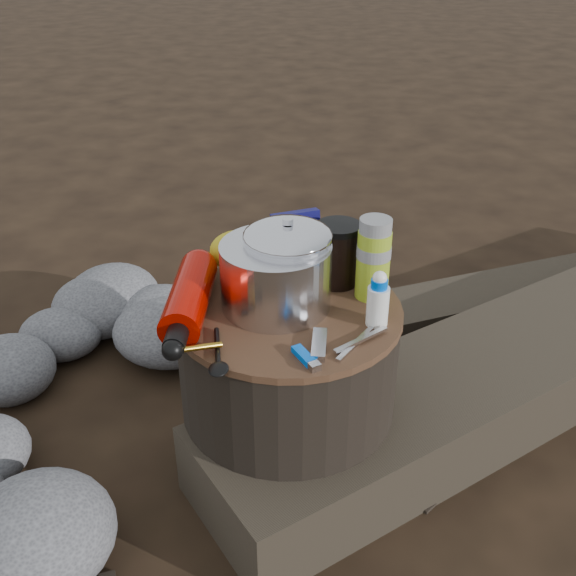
# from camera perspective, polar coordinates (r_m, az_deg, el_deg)

# --- Properties ---
(ground) EXTENTS (60.00, 60.00, 0.00)m
(ground) POSITION_cam_1_polar(r_m,az_deg,el_deg) (1.65, -0.00, -14.56)
(ground) COLOR black
(ground) RESTS_ON ground
(stump) EXTENTS (0.47, 0.47, 0.43)m
(stump) POSITION_cam_1_polar(r_m,az_deg,el_deg) (1.51, -0.00, -8.71)
(stump) COLOR black
(stump) RESTS_ON ground
(rock_ring) EXTENTS (0.49, 1.07, 0.21)m
(rock_ring) POSITION_cam_1_polar(r_m,az_deg,el_deg) (1.79, -17.17, -7.78)
(rock_ring) COLOR #56565B
(rock_ring) RESTS_ON ground
(log_main) EXTENTS (1.90, 1.57, 0.18)m
(log_main) POSITION_cam_1_polar(r_m,az_deg,el_deg) (2.00, 21.73, -4.76)
(log_main) COLOR #302920
(log_main) RESTS_ON ground
(log_small) EXTENTS (1.09, 0.64, 0.09)m
(log_small) POSITION_cam_1_polar(r_m,az_deg,el_deg) (2.22, 14.78, -1.33)
(log_small) COLOR #302920
(log_small) RESTS_ON ground
(foil_windscreen) EXTENTS (0.23, 0.23, 0.14)m
(foil_windscreen) POSITION_cam_1_polar(r_m,az_deg,el_deg) (1.36, -1.05, 1.04)
(foil_windscreen) COLOR silver
(foil_windscreen) RESTS_ON stump
(camping_pot) EXTENTS (0.18, 0.18, 0.18)m
(camping_pot) POSITION_cam_1_polar(r_m,az_deg,el_deg) (1.37, -0.02, 2.14)
(camping_pot) COLOR silver
(camping_pot) RESTS_ON stump
(fuel_bottle) EXTENTS (0.09, 0.34, 0.08)m
(fuel_bottle) POSITION_cam_1_polar(r_m,az_deg,el_deg) (1.36, -8.36, -0.78)
(fuel_bottle) COLOR #A90900
(fuel_bottle) RESTS_ON stump
(thermos) EXTENTS (0.07, 0.07, 0.17)m
(thermos) POSITION_cam_1_polar(r_m,az_deg,el_deg) (1.40, 7.25, 2.46)
(thermos) COLOR #96B323
(thermos) RESTS_ON stump
(travel_mug) EXTENTS (0.09, 0.09, 0.14)m
(travel_mug) POSITION_cam_1_polar(r_m,az_deg,el_deg) (1.45, 4.25, 2.86)
(travel_mug) COLOR black
(travel_mug) RESTS_ON stump
(stuff_sack) EXTENTS (0.14, 0.11, 0.09)m
(stuff_sack) POSITION_cam_1_polar(r_m,az_deg,el_deg) (1.51, -4.10, 3.11)
(stuff_sack) COLOR gold
(stuff_sack) RESTS_ON stump
(food_pouch) EXTENTS (0.11, 0.07, 0.14)m
(food_pouch) POSITION_cam_1_polar(r_m,az_deg,el_deg) (1.50, 0.70, 3.92)
(food_pouch) COLOR #0D0C4F
(food_pouch) RESTS_ON stump
(lighter) EXTENTS (0.06, 0.08, 0.01)m
(lighter) POSITION_cam_1_polar(r_m,az_deg,el_deg) (1.24, 1.35, -5.74)
(lighter) COLOR blue
(lighter) RESTS_ON stump
(multitool) EXTENTS (0.03, 0.10, 0.01)m
(multitool) POSITION_cam_1_polar(r_m,az_deg,el_deg) (1.27, 2.65, -4.80)
(multitool) COLOR #B7B7BC
(multitool) RESTS_ON stump
(pot_grabber) EXTENTS (0.11, 0.12, 0.01)m
(pot_grabber) POSITION_cam_1_polar(r_m,az_deg,el_deg) (1.28, 5.74, -4.59)
(pot_grabber) COLOR #B7B7BC
(pot_grabber) RESTS_ON stump
(spork) EXTENTS (0.06, 0.15, 0.01)m
(spork) POSITION_cam_1_polar(r_m,az_deg,el_deg) (1.27, -6.00, -5.03)
(spork) COLOR black
(spork) RESTS_ON stump
(squeeze_bottle) EXTENTS (0.04, 0.04, 0.10)m
(squeeze_bottle) POSITION_cam_1_polar(r_m,az_deg,el_deg) (1.32, 7.63, -1.13)
(squeeze_bottle) COLOR white
(squeeze_bottle) RESTS_ON stump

